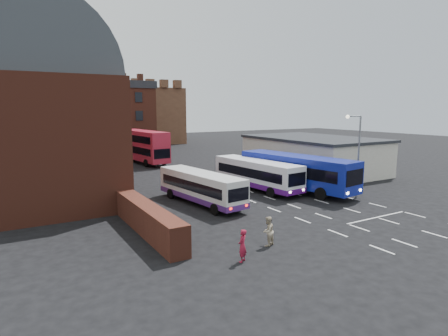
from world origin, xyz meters
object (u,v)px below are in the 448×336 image
bus_white_outbound (201,185)px  bus_white_inbound (257,172)px  street_lamp (356,148)px  pedestrian_red (242,246)px  bus_blue (296,170)px  bus_red_double (143,146)px  pedestrian_beige (268,231)px

bus_white_outbound → bus_white_inbound: 7.38m
street_lamp → pedestrian_red: bearing=-157.6°
bus_blue → pedestrian_red: 17.75m
bus_white_outbound → bus_blue: (10.04, -0.07, 0.44)m
bus_blue → pedestrian_red: bus_blue is taller
bus_red_double → street_lamp: (8.98, -29.64, 1.88)m
bus_blue → street_lamp: bearing=107.0°
bus_white_outbound → pedestrian_red: size_ratio=5.69×
bus_white_outbound → bus_white_inbound: size_ratio=0.92×
bus_white_outbound → bus_blue: 10.05m
bus_white_outbound → pedestrian_beige: bearing=-103.1°
bus_white_outbound → street_lamp: 13.64m
bus_blue → pedestrian_beige: size_ratio=7.40×
bus_white_outbound → street_lamp: size_ratio=1.35×
bus_red_double → street_lamp: size_ratio=1.63×
pedestrian_beige → pedestrian_red: bearing=4.9°
pedestrian_beige → bus_red_double: bearing=-117.3°
pedestrian_red → pedestrian_beige: size_ratio=1.01×
pedestrian_beige → bus_white_outbound: bearing=-115.6°
bus_blue → bus_red_double: 25.65m
bus_white_inbound → street_lamp: size_ratio=1.46×
bus_white_outbound → street_lamp: street_lamp is taller
bus_white_inbound → pedestrian_beige: 14.88m
bus_white_inbound → bus_red_double: 22.88m
bus_blue → street_lamp: 5.90m
bus_red_double → pedestrian_red: (-6.93, -36.20, -1.59)m
street_lamp → pedestrian_red: (-15.91, -6.56, -3.48)m
bus_red_double → street_lamp: bearing=100.8°
bus_red_double → pedestrian_red: bus_red_double is taller
bus_white_inbound → street_lamp: 9.25m
bus_white_outbound → bus_red_double: size_ratio=0.83×
bus_red_double → pedestrian_beige: bearing=76.7°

